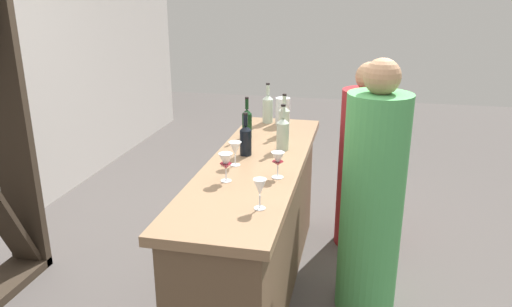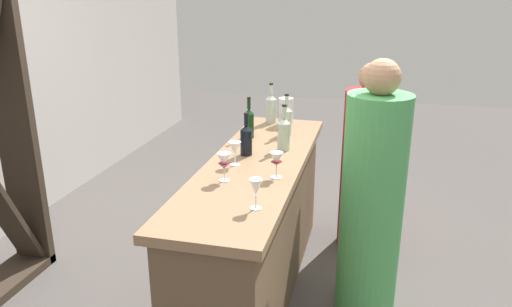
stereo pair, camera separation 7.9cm
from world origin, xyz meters
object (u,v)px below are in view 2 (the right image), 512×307
(wine_bottle_second_right_clear_pale, at_px, (286,120))
(wine_glass_near_center, at_px, (256,188))
(person_center_guest, at_px, (367,166))
(wine_bottle_center_dark_green, at_px, (249,122))
(wine_glass_near_left, at_px, (276,160))
(wine_bottle_leftmost_near_black, at_px, (246,139))
(water_pitcher, at_px, (286,111))
(wine_bottle_rightmost_clear_pale, at_px, (271,108))
(person_left_guest, at_px, (372,203))
(wine_bottle_second_left_clear_pale, at_px, (284,133))
(wine_glass_far_left, at_px, (235,149))
(wine_glass_near_right, at_px, (224,162))

(wine_bottle_second_right_clear_pale, bearing_deg, wine_glass_near_center, -175.93)
(wine_glass_near_center, height_order, person_center_guest, person_center_guest)
(wine_bottle_center_dark_green, height_order, wine_glass_near_left, wine_bottle_center_dark_green)
(wine_bottle_leftmost_near_black, relative_size, wine_bottle_center_dark_green, 0.94)
(water_pitcher, bearing_deg, wine_bottle_center_dark_green, 155.61)
(wine_bottle_rightmost_clear_pale, bearing_deg, person_left_guest, -138.78)
(wine_bottle_leftmost_near_black, bearing_deg, wine_glass_near_center, -161.74)
(wine_glass_near_left, distance_m, person_left_guest, 0.64)
(wine_bottle_leftmost_near_black, height_order, water_pitcher, wine_bottle_leftmost_near_black)
(wine_bottle_second_left_clear_pale, bearing_deg, wine_glass_near_left, -173.71)
(wine_bottle_second_left_clear_pale, height_order, wine_bottle_center_dark_green, wine_bottle_second_left_clear_pale)
(wine_bottle_second_left_clear_pale, bearing_deg, wine_bottle_second_right_clear_pale, 7.97)
(wine_bottle_rightmost_clear_pale, xyz_separation_m, person_left_guest, (-0.92, -0.81, -0.31))
(wine_bottle_second_right_clear_pale, relative_size, water_pitcher, 1.44)
(wine_bottle_second_left_clear_pale, xyz_separation_m, wine_bottle_second_right_clear_pale, (0.34, 0.05, -0.00))
(wine_bottle_center_dark_green, bearing_deg, person_center_guest, -68.09)
(wine_glass_near_center, bearing_deg, wine_bottle_second_right_clear_pale, 4.07)
(wine_glass_far_left, xyz_separation_m, person_left_guest, (0.08, -0.81, -0.29))
(wine_glass_near_center, bearing_deg, wine_glass_near_right, 39.58)
(wine_bottle_second_right_clear_pale, xyz_separation_m, person_center_guest, (0.20, -0.58, -0.37))
(wine_bottle_leftmost_near_black, xyz_separation_m, wine_glass_far_left, (-0.20, 0.02, -0.00))
(wine_bottle_leftmost_near_black, distance_m, wine_glass_near_left, 0.43)
(wine_bottle_rightmost_clear_pale, distance_m, wine_glass_far_left, 1.00)
(wine_bottle_leftmost_near_black, height_order, person_center_guest, person_center_guest)
(wine_glass_near_right, xyz_separation_m, person_left_guest, (0.33, -0.79, -0.30))
(person_left_guest, bearing_deg, wine_bottle_rightmost_clear_pale, -71.62)
(wine_bottle_second_left_clear_pale, xyz_separation_m, wine_bottle_center_dark_green, (0.21, 0.29, -0.00))
(wine_bottle_leftmost_near_black, distance_m, wine_bottle_rightmost_clear_pale, 0.80)
(wine_bottle_center_dark_green, bearing_deg, wine_glass_near_right, -174.59)
(wine_bottle_second_right_clear_pale, distance_m, wine_glass_near_center, 1.26)
(water_pitcher, xyz_separation_m, person_center_guest, (-0.08, -0.63, -0.36))
(wine_glass_far_left, bearing_deg, wine_bottle_second_right_clear_pale, -14.35)
(wine_glass_far_left, height_order, person_center_guest, person_center_guest)
(wine_glass_near_right, bearing_deg, person_center_guest, -32.74)
(wine_bottle_leftmost_near_black, bearing_deg, wine_glass_near_right, 179.83)
(wine_glass_far_left, bearing_deg, wine_bottle_leftmost_near_black, -4.68)
(wine_bottle_second_left_clear_pale, bearing_deg, wine_bottle_center_dark_green, 53.37)
(person_left_guest, height_order, person_center_guest, person_left_guest)
(wine_bottle_second_right_clear_pale, xyz_separation_m, wine_glass_far_left, (-0.69, 0.18, -0.01))
(wine_bottle_second_right_clear_pale, bearing_deg, wine_bottle_leftmost_near_black, 161.96)
(wine_bottle_second_left_clear_pale, distance_m, wine_bottle_center_dark_green, 0.36)
(wine_glass_near_left, height_order, wine_glass_near_center, wine_glass_near_center)
(wine_bottle_second_left_clear_pale, height_order, wine_bottle_second_right_clear_pale, wine_bottle_second_left_clear_pale)
(wine_glass_near_center, bearing_deg, wine_glass_near_left, -1.78)
(wine_bottle_leftmost_near_black, bearing_deg, person_left_guest, -98.86)
(wine_bottle_second_left_clear_pale, bearing_deg, water_pitcher, 9.47)
(wine_glass_near_left, height_order, water_pitcher, water_pitcher)
(wine_bottle_rightmost_clear_pale, bearing_deg, wine_glass_near_left, -166.21)
(wine_bottle_second_left_clear_pale, distance_m, water_pitcher, 0.63)
(wine_bottle_second_left_clear_pale, xyz_separation_m, wine_glass_near_left, (-0.49, -0.05, -0.01))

